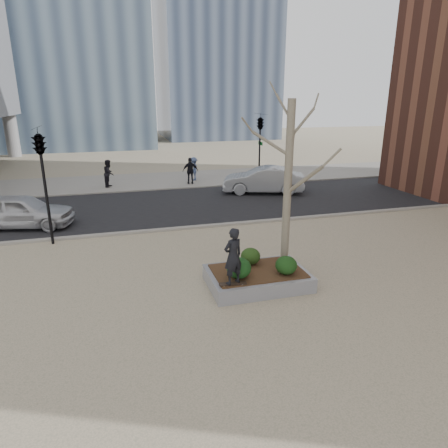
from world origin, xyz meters
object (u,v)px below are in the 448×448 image
object	(u,v)px
police_car	(21,211)
skateboard	(233,284)
skateboarder	(233,256)
planter	(257,278)

from	to	relation	value
police_car	skateboard	bearing A→B (deg)	-128.28
skateboard	skateboarder	xyz separation A→B (m)	(0.00, 0.00, 0.85)
skateboard	police_car	xyz separation A→B (m)	(-6.99, 8.85, 0.27)
planter	police_car	world-z (taller)	police_car
planter	skateboard	bearing A→B (deg)	-144.95
skateboard	planter	bearing A→B (deg)	41.96
planter	skateboarder	bearing A→B (deg)	-144.95
skateboarder	police_car	xyz separation A→B (m)	(-6.99, 8.85, -0.58)
skateboard	police_car	bearing A→B (deg)	135.20
skateboarder	police_car	world-z (taller)	skateboarder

